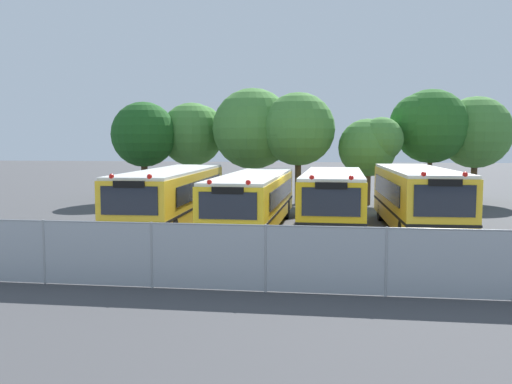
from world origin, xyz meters
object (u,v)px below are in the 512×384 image
tree_3 (296,129)px  tree_6 (477,131)px  school_bus_2 (333,199)px  school_bus_1 (253,199)px  tree_4 (371,145)px  tree_5 (427,125)px  school_bus_0 (173,195)px  tree_1 (194,133)px  tree_0 (145,133)px  tree_2 (256,130)px  school_bus_3 (416,197)px

tree_3 → tree_6: size_ratio=1.02×
school_bus_2 → tree_3: tree_3 is taller
school_bus_1 → tree_4: bearing=-118.6°
tree_5 → tree_4: bearing=-153.9°
school_bus_2 → tree_3: 10.65m
tree_6 → school_bus_0: bearing=-142.8°
school_bus_2 → tree_1: tree_1 is taller
tree_4 → tree_5: 4.03m
tree_0 → school_bus_2: bearing=-41.8°
school_bus_1 → tree_0: (-8.52, 10.63, 3.03)m
tree_0 → tree_2: (7.14, 0.38, 0.15)m
tree_1 → tree_5: (14.83, -0.80, 0.42)m
tree_4 → tree_6: size_ratio=0.79×
school_bus_0 → school_bus_1: bearing=172.7°
school_bus_3 → tree_5: 12.07m
school_bus_0 → tree_3: bearing=-118.6°
tree_1 → tree_3: 7.38m
tree_0 → tree_3: size_ratio=0.94×
tree_4 → tree_0: bearing=177.3°
school_bus_1 → school_bus_3: (6.85, 0.27, 0.14)m
tree_2 → school_bus_1: bearing=-82.9°
school_bus_1 → tree_6: bearing=-133.5°
tree_3 → tree_4: (4.45, 0.06, -1.01)m
tree_3 → tree_5: size_ratio=0.96×
tree_0 → tree_6: size_ratio=0.96×
tree_1 → tree_6: size_ratio=0.97×
tree_2 → tree_6: 13.73m
tree_0 → tree_4: size_ratio=1.21×
tree_5 → tree_6: size_ratio=1.06×
school_bus_0 → tree_1: bearing=-81.8°
tree_3 → school_bus_1: bearing=-96.9°
school_bus_0 → school_bus_3: school_bus_3 is taller
school_bus_1 → tree_2: bearing=-81.9°
school_bus_3 → tree_1: 17.74m
tree_2 → tree_4: 7.18m
tree_5 → tree_3: bearing=-167.5°
school_bus_3 → tree_6: bearing=-115.5°
school_bus_0 → tree_2: tree_2 is taller
tree_4 → tree_5: (3.44, 1.69, 1.22)m
tree_4 → tree_5: bearing=26.1°
school_bus_1 → tree_2: tree_2 is taller
tree_1 → tree_3: tree_3 is taller
school_bus_2 → tree_0: 16.26m
tree_0 → tree_4: 14.22m
school_bus_2 → tree_6: size_ratio=1.42×
school_bus_0 → tree_2: bearing=-103.6°
school_bus_3 → tree_1: tree_1 is taller
tree_0 → tree_1: tree_1 is taller
tree_5 → school_bus_2: bearing=-116.0°
tree_1 → tree_2: tree_2 is taller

